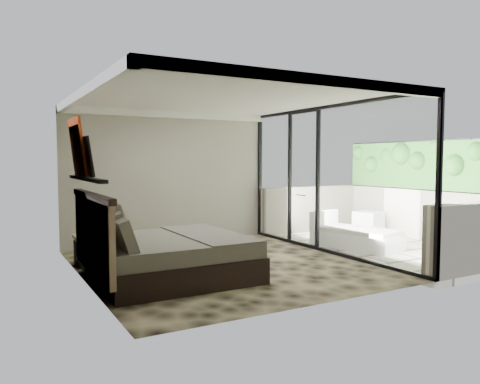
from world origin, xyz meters
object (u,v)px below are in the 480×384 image
nightstand (89,251)px  table_lamp (87,211)px  ottoman (368,223)px  lounger (354,237)px  bed (163,254)px

nightstand → table_lamp: table_lamp is taller
ottoman → table_lamp: bearing=-179.5°
table_lamp → lounger: (5.09, -0.93, -0.70)m
nightstand → lounger: (5.07, -0.91, -0.03)m
ottoman → lounger: size_ratio=0.29×
table_lamp → ottoman: table_lamp is taller
bed → lounger: 4.31m
table_lamp → ottoman: 6.48m
lounger → nightstand: bearing=154.8°
nightstand → table_lamp: (-0.03, 0.02, 0.68)m
bed → lounger: bed is taller
ottoman → lounger: lounger is taller
table_lamp → lounger: size_ratio=0.33×
ottoman → lounger: 1.68m
table_lamp → ottoman: (6.45, 0.06, -0.64)m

